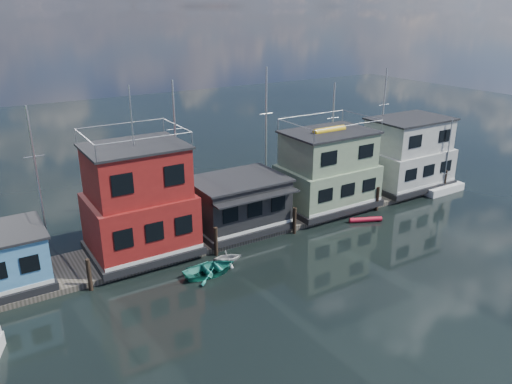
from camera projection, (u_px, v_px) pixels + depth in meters
ground at (342, 298)px, 30.96m from camera, size 160.00×160.00×0.00m
dock at (244, 227)px, 40.43m from camera, size 48.00×5.00×0.40m
houseboat_red at (139, 203)px, 34.85m from camera, size 7.40×5.90×11.86m
houseboat_dark at (238, 203)px, 39.39m from camera, size 7.40×6.10×4.06m
houseboat_green at (327, 171)px, 43.47m from camera, size 8.40×5.90×7.03m
houseboat_white at (407, 154)px, 48.44m from camera, size 8.40×5.90×6.66m
pilings at (259, 230)px, 37.72m from camera, size 42.28×0.28×2.20m
background_masts at (255, 139)px, 45.69m from camera, size 36.40×0.16×12.00m
red_kayak at (366, 220)px, 41.81m from camera, size 2.70×1.49×0.41m
dinghy_teal at (210, 269)px, 33.57m from camera, size 3.71×2.67×0.76m
dinghy_white at (227, 257)px, 34.87m from camera, size 2.38×2.19×1.05m
day_sailer at (443, 188)px, 48.47m from camera, size 4.58×1.55×7.21m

